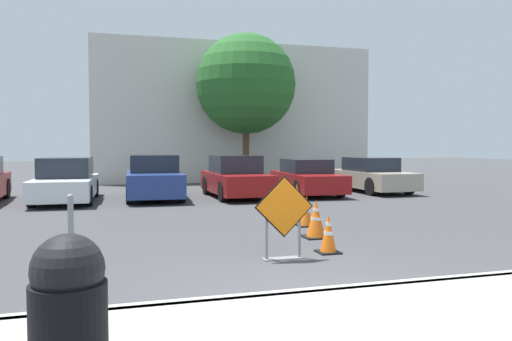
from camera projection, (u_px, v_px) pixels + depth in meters
ground_plane at (190, 205)px, 15.60m from camera, size 96.00×96.00×0.00m
sidewalk_strip at (357, 324)px, 5.04m from camera, size 24.79×2.03×0.14m
curb_lip at (317, 295)px, 6.02m from camera, size 24.79×0.20×0.14m
road_closed_sign at (284, 215)px, 8.14m from camera, size 1.01×0.20×1.38m
traffic_cone_nearest at (328, 234)px, 8.68m from camera, size 0.38×0.38×0.69m
traffic_cone_second at (316, 219)px, 10.12m from camera, size 0.52×0.52×0.76m
traffic_cone_third at (306, 211)px, 11.54m from camera, size 0.41×0.41×0.70m
traffic_cone_fourth at (299, 205)px, 12.93m from camera, size 0.47×0.47×0.65m
traffic_cone_fifth at (297, 197)px, 14.37m from camera, size 0.41×0.41×0.77m
parked_car_second at (66, 181)px, 16.58m from camera, size 1.99×4.67×1.47m
parked_car_third at (154, 179)px, 17.35m from camera, size 2.01×4.29×1.54m
parked_car_fourth at (236, 178)px, 17.94m from camera, size 1.87×4.24×1.51m
parked_car_fifth at (307, 178)px, 19.06m from camera, size 1.97×4.61×1.35m
parked_car_sixth at (371, 176)px, 20.05m from camera, size 1.86×4.42×1.38m
trash_bin at (68, 305)px, 3.74m from camera, size 0.57×0.57×1.08m
bollard_nearest at (71, 217)px, 9.52m from camera, size 0.12×0.12×0.95m
building_facade_backdrop at (229, 115)px, 27.58m from camera, size 14.46×5.00×7.08m
street_tree_behind_lot at (246, 84)px, 23.84m from camera, size 4.78×4.78×7.19m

